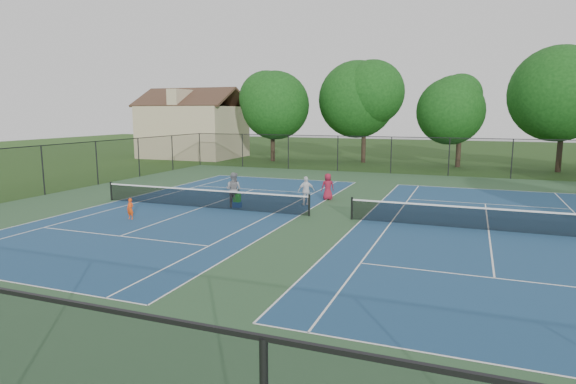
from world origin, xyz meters
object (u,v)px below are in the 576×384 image
at_px(ball_hopper, 237,198).
at_px(bystander_a, 306,191).
at_px(tree_back_b, 365,96).
at_px(ball_crate, 237,205).
at_px(tree_back_d, 565,89).
at_px(instructor, 234,190).
at_px(tree_back_a, 273,102).
at_px(clapboard_house, 193,129).
at_px(tree_back_c, 461,107).
at_px(bystander_c, 328,187).
at_px(child_player, 130,209).

bearing_deg(ball_hopper, bystander_a, 30.71).
height_order(tree_back_b, ball_crate, tree_back_b).
bearing_deg(tree_back_b, tree_back_d, -6.71).
relative_size(instructor, ball_hopper, 4.35).
distance_m(tree_back_a, clapboard_house, 10.47).
relative_size(tree_back_d, clapboard_house, 0.96).
relative_size(tree_back_d, bystander_a, 6.59).
xyz_separation_m(tree_back_c, instructor, (-10.54, -24.20, -4.56)).
bearing_deg(bystander_a, tree_back_c, -141.57).
distance_m(tree_back_c, clapboard_house, 28.10).
height_order(tree_back_c, bystander_a, tree_back_c).
bearing_deg(clapboard_house, ball_hopper, -53.92).
height_order(tree_back_b, bystander_a, tree_back_b).
bearing_deg(ball_hopper, bystander_c, 45.57).
relative_size(clapboard_house, instructor, 5.85).
bearing_deg(tree_back_c, tree_back_d, -7.13).
height_order(tree_back_a, instructor, tree_back_a).
bearing_deg(tree_back_d, ball_hopper, -128.12).
relative_size(tree_back_c, clapboard_house, 0.78).
height_order(tree_back_d, clapboard_house, tree_back_d).
relative_size(tree_back_c, bystander_c, 5.50).
relative_size(tree_back_a, bystander_a, 5.82).
bearing_deg(tree_back_b, clapboard_house, -176.99).
xyz_separation_m(tree_back_b, child_player, (-4.67, -29.65, -6.10)).
distance_m(tree_back_a, tree_back_d, 26.01).
distance_m(tree_back_d, instructor, 30.28).
height_order(ball_crate, ball_hopper, ball_hopper).
bearing_deg(child_player, clapboard_house, 118.44).
height_order(child_player, bystander_a, bystander_a).
distance_m(instructor, ball_hopper, 0.49).
relative_size(bystander_c, ball_crate, 3.65).
bearing_deg(instructor, tree_back_a, -69.66).
bearing_deg(ball_crate, tree_back_a, 108.31).
xyz_separation_m(tree_back_c, child_player, (-13.67, -28.65, -4.98)).
distance_m(tree_back_a, bystander_c, 23.18).
bearing_deg(instructor, child_player, 57.48).
xyz_separation_m(instructor, bystander_c, (4.08, 3.80, -0.16)).
xyz_separation_m(tree_back_b, ball_crate, (-1.29, -25.31, -6.44)).
xyz_separation_m(tree_back_a, clapboard_house, (-10.00, 1.00, -2.95)).
height_order(instructor, bystander_c, instructor).
bearing_deg(tree_back_d, child_player, -128.08).
distance_m(tree_back_b, instructor, 25.88).
height_order(clapboard_house, ball_crate, clapboard_house).
relative_size(tree_back_d, child_player, 10.39).
xyz_separation_m(bystander_c, ball_crate, (-3.83, -3.90, -0.61)).
bearing_deg(bystander_a, tree_back_d, -159.19).
xyz_separation_m(tree_back_b, clapboard_house, (-19.00, -1.00, -3.50)).
relative_size(child_player, instructor, 0.54).
relative_size(tree_back_a, clapboard_house, 0.85).
xyz_separation_m(tree_back_c, clapboard_house, (-28.00, -0.00, -2.39)).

